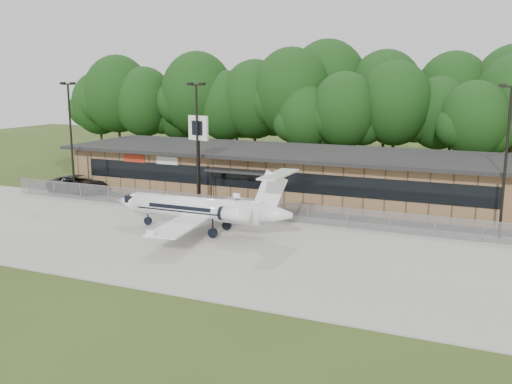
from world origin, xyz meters
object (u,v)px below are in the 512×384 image
at_px(business_jet, 204,210).
at_px(pole_sign, 198,138).
at_px(terminal, 287,173).
at_px(suv, 78,184).

xyz_separation_m(business_jet, pole_sign, (-4.22, 6.94, 4.14)).
xyz_separation_m(terminal, business_jet, (-0.83, -14.08, -0.50)).
height_order(business_jet, pole_sign, pole_sign).
bearing_deg(terminal, pole_sign, -125.25).
relative_size(terminal, pole_sign, 5.39).
bearing_deg(suv, terminal, -68.79).
relative_size(business_jet, suv, 2.32).
bearing_deg(business_jet, terminal, 86.11).
distance_m(terminal, business_jet, 14.11).
bearing_deg(pole_sign, terminal, 68.77).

